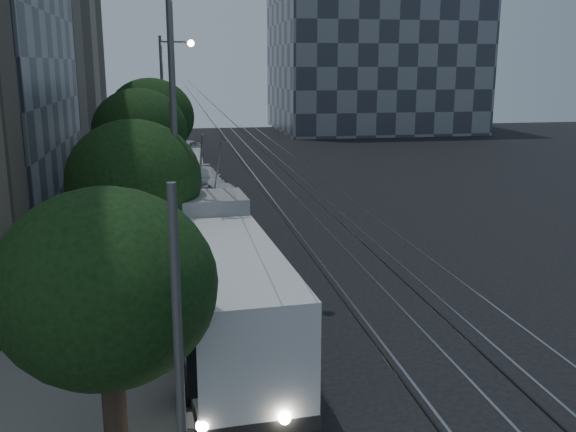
% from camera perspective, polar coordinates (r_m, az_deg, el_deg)
% --- Properties ---
extents(ground, '(120.00, 120.00, 0.00)m').
position_cam_1_polar(ground, '(21.05, 5.01, -7.86)').
color(ground, black).
rests_on(ground, ground).
extents(sidewalk, '(5.00, 90.00, 0.15)m').
position_cam_1_polar(sidewalk, '(39.70, -13.27, 2.07)').
color(sidewalk, gray).
rests_on(sidewalk, ground).
extents(tram_rails, '(4.52, 90.00, 0.02)m').
position_cam_1_polar(tram_rails, '(40.40, 1.05, 2.53)').
color(tram_rails, gray).
rests_on(tram_rails, ground).
extents(overhead_wires, '(2.23, 90.00, 6.00)m').
position_cam_1_polar(overhead_wires, '(39.14, -9.81, 7.11)').
color(overhead_wires, black).
rests_on(overhead_wires, ground).
extents(building_distant_right, '(22.00, 18.00, 24.00)m').
position_cam_1_polar(building_distant_right, '(77.61, 7.56, 16.50)').
color(building_distant_right, '#363A45').
rests_on(building_distant_right, ground).
extents(trolleybus, '(3.18, 12.00, 5.63)m').
position_cam_1_polar(trolleybus, '(18.32, -6.06, -5.69)').
color(trolleybus, silver).
rests_on(trolleybus, ground).
extents(pickup_silver, '(4.34, 6.02, 1.52)m').
position_cam_1_polar(pickup_silver, '(31.32, -8.21, 0.61)').
color(pickup_silver, '#A2A4AA').
rests_on(pickup_silver, ground).
extents(car_white_a, '(2.53, 4.59, 1.48)m').
position_cam_1_polar(car_white_a, '(34.03, -5.69, 1.66)').
color(car_white_a, silver).
rests_on(car_white_a, ground).
extents(car_white_b, '(2.42, 4.55, 1.25)m').
position_cam_1_polar(car_white_b, '(40.63, -7.36, 3.37)').
color(car_white_b, silver).
rests_on(car_white_b, ground).
extents(car_white_c, '(1.66, 4.67, 1.53)m').
position_cam_1_polar(car_white_c, '(47.53, -8.66, 4.94)').
color(car_white_c, silver).
rests_on(car_white_c, ground).
extents(car_white_d, '(3.23, 4.65, 1.47)m').
position_cam_1_polar(car_white_d, '(54.09, -9.16, 5.90)').
color(car_white_d, silver).
rests_on(car_white_d, ground).
extents(tree_0, '(3.90, 3.90, 5.58)m').
position_cam_1_polar(tree_0, '(11.66, -15.85, -6.18)').
color(tree_0, black).
rests_on(tree_0, ground).
extents(tree_1, '(4.21, 4.21, 5.97)m').
position_cam_1_polar(tree_1, '(20.63, -13.53, 3.08)').
color(tree_1, black).
rests_on(tree_1, ground).
extents(tree_2, '(4.68, 4.68, 6.48)m').
position_cam_1_polar(tree_2, '(32.79, -13.04, 7.34)').
color(tree_2, black).
rests_on(tree_2, ground).
extents(tree_3, '(5.20, 5.20, 6.82)m').
position_cam_1_polar(tree_3, '(39.86, -12.10, 8.55)').
color(tree_3, black).
rests_on(tree_3, ground).
extents(tree_4, '(4.28, 4.28, 5.90)m').
position_cam_1_polar(tree_4, '(47.63, -11.81, 8.69)').
color(tree_4, black).
rests_on(tree_4, ground).
extents(tree_5, '(4.41, 4.41, 6.32)m').
position_cam_1_polar(tree_5, '(57.79, -12.10, 9.81)').
color(tree_5, black).
rests_on(tree_5, ground).
extents(streetlamp_near, '(2.61, 0.44, 10.88)m').
position_cam_1_polar(streetlamp_near, '(19.95, -8.95, 10.05)').
color(streetlamp_near, '#5E5E61').
rests_on(streetlamp_near, ground).
extents(streetlamp_far, '(2.29, 0.44, 9.39)m').
position_cam_1_polar(streetlamp_far, '(43.94, -10.56, 10.65)').
color(streetlamp_far, '#5E5E61').
rests_on(streetlamp_far, ground).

